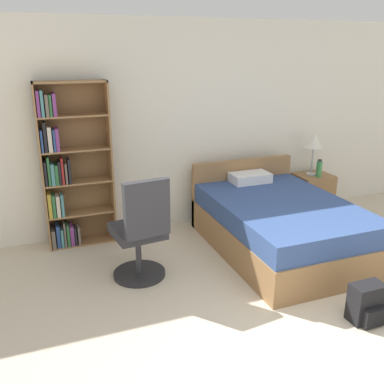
{
  "coord_description": "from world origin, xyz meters",
  "views": [
    {
      "loc": [
        -1.98,
        -1.89,
        2.25
      ],
      "look_at": [
        -0.5,
        1.98,
        0.85
      ],
      "focal_mm": 40.0,
      "sensor_mm": 36.0,
      "label": 1
    }
  ],
  "objects_px": {
    "bed": "(278,224)",
    "water_bottle": "(319,169)",
    "office_chair": "(141,234)",
    "nightstand": "(312,193)",
    "backpack_black": "(367,304)",
    "table_lamp": "(314,142)",
    "bookshelf": "(68,171)"
  },
  "relations": [
    {
      "from": "table_lamp",
      "to": "water_bottle",
      "type": "height_order",
      "value": "table_lamp"
    },
    {
      "from": "table_lamp",
      "to": "bed",
      "type": "bearing_deg",
      "value": -140.08
    },
    {
      "from": "bookshelf",
      "to": "office_chair",
      "type": "bearing_deg",
      "value": -63.95
    },
    {
      "from": "bed",
      "to": "water_bottle",
      "type": "distance_m",
      "value": 1.39
    },
    {
      "from": "bookshelf",
      "to": "water_bottle",
      "type": "relative_size",
      "value": 7.73
    },
    {
      "from": "office_chair",
      "to": "nightstand",
      "type": "bearing_deg",
      "value": 20.18
    },
    {
      "from": "bed",
      "to": "office_chair",
      "type": "distance_m",
      "value": 1.69
    },
    {
      "from": "office_chair",
      "to": "water_bottle",
      "type": "bearing_deg",
      "value": 18.25
    },
    {
      "from": "table_lamp",
      "to": "water_bottle",
      "type": "relative_size",
      "value": 2.37
    },
    {
      "from": "water_bottle",
      "to": "bed",
      "type": "bearing_deg",
      "value": -145.06
    },
    {
      "from": "bookshelf",
      "to": "table_lamp",
      "type": "distance_m",
      "value": 3.29
    },
    {
      "from": "bed",
      "to": "nightstand",
      "type": "bearing_deg",
      "value": 38.37
    },
    {
      "from": "bed",
      "to": "office_chair",
      "type": "height_order",
      "value": "office_chair"
    },
    {
      "from": "bed",
      "to": "backpack_black",
      "type": "xyz_separation_m",
      "value": [
        -0.04,
        -1.51,
        -0.15
      ]
    },
    {
      "from": "office_chair",
      "to": "water_bottle",
      "type": "relative_size",
      "value": 4.47
    },
    {
      "from": "bookshelf",
      "to": "office_chair",
      "type": "xyz_separation_m",
      "value": [
        0.55,
        -1.13,
        -0.39
      ]
    },
    {
      "from": "office_chair",
      "to": "table_lamp",
      "type": "distance_m",
      "value": 2.97
    },
    {
      "from": "bed",
      "to": "table_lamp",
      "type": "bearing_deg",
      "value": 39.92
    },
    {
      "from": "office_chair",
      "to": "backpack_black",
      "type": "height_order",
      "value": "office_chair"
    },
    {
      "from": "nightstand",
      "to": "table_lamp",
      "type": "xyz_separation_m",
      "value": [
        -0.04,
        0.02,
        0.75
      ]
    },
    {
      "from": "nightstand",
      "to": "water_bottle",
      "type": "relative_size",
      "value": 2.22
    },
    {
      "from": "bed",
      "to": "water_bottle",
      "type": "xyz_separation_m",
      "value": [
        1.1,
        0.77,
        0.36
      ]
    },
    {
      "from": "bookshelf",
      "to": "nightstand",
      "type": "distance_m",
      "value": 3.38
    },
    {
      "from": "office_chair",
      "to": "table_lamp",
      "type": "relative_size",
      "value": 1.89
    },
    {
      "from": "water_bottle",
      "to": "backpack_black",
      "type": "height_order",
      "value": "water_bottle"
    },
    {
      "from": "nightstand",
      "to": "bed",
      "type": "bearing_deg",
      "value": -141.63
    },
    {
      "from": "office_chair",
      "to": "nightstand",
      "type": "height_order",
      "value": "office_chair"
    },
    {
      "from": "office_chair",
      "to": "table_lamp",
      "type": "height_order",
      "value": "table_lamp"
    },
    {
      "from": "office_chair",
      "to": "nightstand",
      "type": "xyz_separation_m",
      "value": [
        2.77,
        1.02,
        -0.24
      ]
    },
    {
      "from": "office_chair",
      "to": "water_bottle",
      "type": "distance_m",
      "value": 2.92
    },
    {
      "from": "table_lamp",
      "to": "water_bottle",
      "type": "xyz_separation_m",
      "value": [
        0.03,
        -0.12,
        -0.36
      ]
    },
    {
      "from": "bookshelf",
      "to": "water_bottle",
      "type": "bearing_deg",
      "value": -3.73
    }
  ]
}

